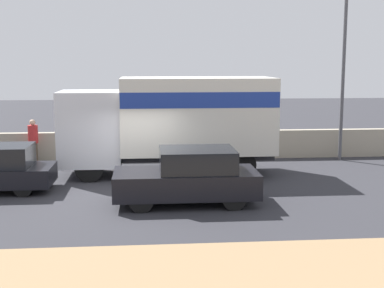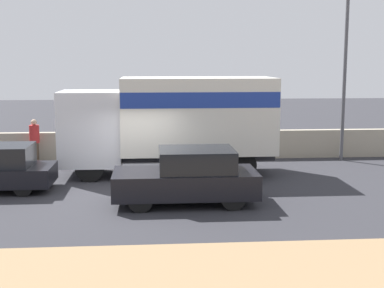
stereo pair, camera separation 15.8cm
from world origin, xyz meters
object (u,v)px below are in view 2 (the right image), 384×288
at_px(street_lamp, 346,48).
at_px(car_hatchback, 188,177).
at_px(pedestrian, 35,141).
at_px(box_truck, 176,118).

bearing_deg(street_lamp, car_hatchback, -137.40).
xyz_separation_m(car_hatchback, pedestrian, (-5.58, 6.33, 0.14)).
distance_m(box_truck, pedestrian, 6.03).
bearing_deg(pedestrian, box_truck, -24.01).
bearing_deg(box_truck, pedestrian, -24.01).
height_order(street_lamp, car_hatchback, street_lamp).
bearing_deg(car_hatchback, pedestrian, -48.60).
bearing_deg(pedestrian, car_hatchback, -48.60).
bearing_deg(box_truck, street_lamp, -162.01).
distance_m(street_lamp, pedestrian, 12.78).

